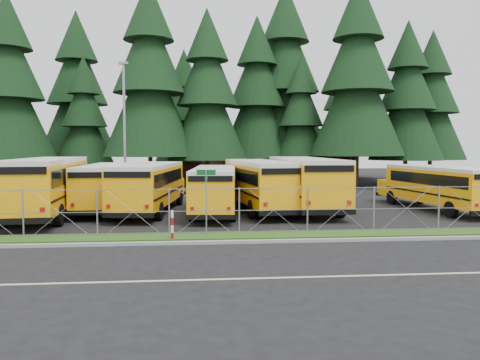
% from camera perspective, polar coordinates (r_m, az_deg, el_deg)
% --- Properties ---
extents(ground, '(120.00, 120.00, 0.00)m').
position_cam_1_polar(ground, '(21.44, 2.35, -5.99)').
color(ground, black).
rests_on(ground, ground).
extents(curb, '(50.00, 0.25, 0.12)m').
position_cam_1_polar(curb, '(18.42, 3.62, -7.46)').
color(curb, gray).
rests_on(curb, ground).
extents(grass_verge, '(50.00, 1.40, 0.06)m').
position_cam_1_polar(grass_verge, '(19.78, 3.00, -6.75)').
color(grass_verge, '#264F16').
rests_on(grass_verge, ground).
extents(road_lane_line, '(50.00, 0.12, 0.01)m').
position_cam_1_polar(road_lane_line, '(13.74, 6.81, -11.70)').
color(road_lane_line, beige).
rests_on(road_lane_line, ground).
extents(chainlink_fence, '(44.00, 0.10, 2.00)m').
position_cam_1_polar(chainlink_fence, '(20.31, 2.73, -3.69)').
color(chainlink_fence, gray).
rests_on(chainlink_fence, ground).
extents(brick_building, '(22.00, 10.00, 6.00)m').
position_cam_1_polar(brick_building, '(61.57, 3.02, 3.33)').
color(brick_building, brown).
rests_on(brick_building, ground).
extents(bus_1, '(3.69, 12.10, 3.13)m').
position_cam_1_polar(bus_1, '(27.14, -22.36, -0.85)').
color(bus_1, '#FFB408').
rests_on(bus_1, ground).
extents(bus_2, '(2.58, 10.37, 2.71)m').
position_cam_1_polar(bus_2, '(28.70, -15.79, -0.87)').
color(bus_2, '#FFB408').
rests_on(bus_2, ground).
extents(bus_3, '(3.78, 10.87, 2.79)m').
position_cam_1_polar(bus_3, '(27.26, -10.83, -0.96)').
color(bus_3, '#FFB408').
rests_on(bus_3, ground).
extents(bus_4, '(3.14, 10.07, 2.60)m').
position_cam_1_polar(bus_4, '(26.17, -3.07, -1.31)').
color(bus_4, '#FFB408').
rests_on(bus_4, ground).
extents(bus_5, '(3.88, 11.40, 2.93)m').
position_cam_1_polar(bus_5, '(27.62, 2.34, -0.68)').
color(bus_5, '#FFB408').
rests_on(bus_5, ground).
extents(bus_6, '(2.84, 11.77, 3.08)m').
position_cam_1_polar(bus_6, '(28.15, 7.71, -0.47)').
color(bus_6, '#FFB408').
rests_on(bus_6, ground).
extents(bus_east, '(3.36, 10.11, 2.60)m').
position_cam_1_polar(bus_east, '(29.85, 22.79, -0.96)').
color(bus_east, '#FFB408').
rests_on(bus_east, ground).
extents(street_sign, '(0.83, 0.54, 2.81)m').
position_cam_1_polar(street_sign, '(19.44, -4.14, -0.98)').
color(street_sign, gray).
rests_on(street_sign, ground).
extents(striped_bollard, '(0.11, 0.11, 1.20)m').
position_cam_1_polar(striped_bollard, '(19.04, -8.27, -5.47)').
color(striped_bollard, '#B20C0C').
rests_on(striped_bollard, ground).
extents(light_standard, '(0.70, 0.35, 10.14)m').
position_cam_1_polar(light_standard, '(36.78, -13.90, 6.66)').
color(light_standard, gray).
rests_on(light_standard, ground).
extents(conifer_1, '(8.07, 8.07, 17.84)m').
position_cam_1_polar(conifer_1, '(47.95, -26.37, 9.82)').
color(conifer_1, black).
rests_on(conifer_1, ground).
extents(conifer_2, '(5.78, 5.78, 12.78)m').
position_cam_1_polar(conifer_2, '(49.41, -18.42, 6.90)').
color(conifer_2, black).
rests_on(conifer_2, ground).
extents(conifer_3, '(8.80, 8.80, 19.45)m').
position_cam_1_polar(conifer_3, '(45.76, -10.99, 11.47)').
color(conifer_3, black).
rests_on(conifer_3, ground).
extents(conifer_4, '(7.73, 7.73, 17.09)m').
position_cam_1_polar(conifer_4, '(45.99, -4.01, 10.01)').
color(conifer_4, black).
rests_on(conifer_4, ground).
extents(conifer_5, '(7.98, 7.98, 17.65)m').
position_cam_1_polar(conifer_5, '(50.56, 2.07, 9.79)').
color(conifer_5, black).
rests_on(conifer_5, ground).
extents(conifer_6, '(5.89, 5.89, 13.03)m').
position_cam_1_polar(conifer_6, '(48.63, 7.44, 7.26)').
color(conifer_6, black).
rests_on(conifer_6, ground).
extents(conifer_7, '(8.99, 8.99, 19.87)m').
position_cam_1_polar(conifer_7, '(47.06, 14.11, 11.47)').
color(conifer_7, black).
rests_on(conifer_7, ground).
extents(conifer_8, '(7.45, 7.45, 16.48)m').
position_cam_1_polar(conifer_8, '(50.82, 19.66, 8.88)').
color(conifer_8, black).
rests_on(conifer_8, ground).
extents(conifer_9, '(7.38, 7.38, 16.32)m').
position_cam_1_polar(conifer_9, '(55.23, 22.30, 8.32)').
color(conifer_9, black).
rests_on(conifer_9, ground).
extents(conifer_10, '(8.42, 8.42, 18.63)m').
position_cam_1_polar(conifer_10, '(55.11, -19.19, 9.61)').
color(conifer_10, black).
rests_on(conifer_10, ground).
extents(conifer_11, '(6.63, 6.63, 14.67)m').
position_cam_1_polar(conifer_11, '(53.36, -6.80, 7.86)').
color(conifer_11, black).
rests_on(conifer_11, ground).
extents(conifer_12, '(9.82, 9.82, 21.73)m').
position_cam_1_polar(conifer_12, '(53.28, 5.50, 11.69)').
color(conifer_12, black).
rests_on(conifer_12, ground).
extents(conifer_13, '(8.18, 8.18, 18.09)m').
position_cam_1_polar(conifer_13, '(57.87, 13.25, 9.18)').
color(conifer_13, black).
rests_on(conifer_13, ground).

